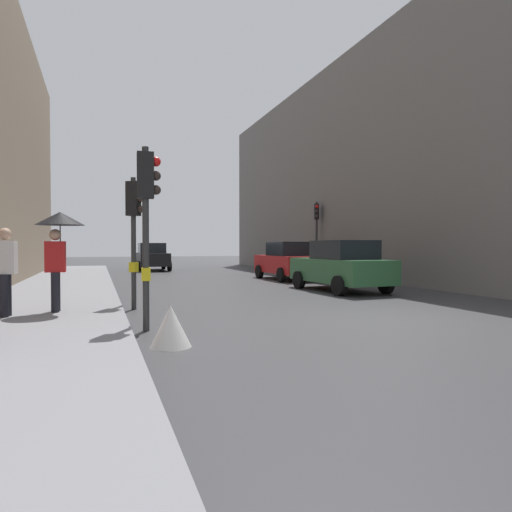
# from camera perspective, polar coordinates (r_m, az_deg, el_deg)

# --- Properties ---
(ground_plane) EXTENTS (120.00, 120.00, 0.00)m
(ground_plane) POSITION_cam_1_polar(r_m,az_deg,el_deg) (10.29, 16.34, -7.56)
(ground_plane) COLOR #38383A
(sidewalk_kerb) EXTENTS (3.42, 40.00, 0.16)m
(sidewalk_kerb) POSITION_cam_1_polar(r_m,az_deg,el_deg) (14.39, -23.95, -4.78)
(sidewalk_kerb) COLOR gray
(sidewalk_kerb) RESTS_ON ground
(building_facade_right) EXTENTS (12.00, 33.60, 10.90)m
(building_facade_right) POSITION_cam_1_polar(r_m,az_deg,el_deg) (26.63, 21.90, 9.56)
(building_facade_right) COLOR slate
(building_facade_right) RESTS_ON ground
(traffic_light_near_left) EXTENTS (0.44, 0.26, 3.38)m
(traffic_light_near_left) POSITION_cam_1_polar(r_m,az_deg,el_deg) (8.60, -13.56, 6.34)
(traffic_light_near_left) COLOR #2D2D2D
(traffic_light_near_left) RESTS_ON ground
(traffic_light_near_right) EXTENTS (0.44, 0.37, 3.25)m
(traffic_light_near_right) POSITION_cam_1_polar(r_m,az_deg,el_deg) (11.56, -15.06, 4.57)
(traffic_light_near_right) COLOR #2D2D2D
(traffic_light_near_right) RESTS_ON ground
(traffic_light_mid_street) EXTENTS (0.33, 0.45, 3.92)m
(traffic_light_mid_street) POSITION_cam_1_polar(r_m,az_deg,el_deg) (24.37, 7.63, 3.92)
(traffic_light_mid_street) COLOR #2D2D2D
(traffic_light_mid_street) RESTS_ON ground
(car_green_estate) EXTENTS (2.19, 4.29, 1.76)m
(car_green_estate) POSITION_cam_1_polar(r_m,az_deg,el_deg) (16.00, 10.64, -1.23)
(car_green_estate) COLOR #2D6038
(car_green_estate) RESTS_ON ground
(car_dark_suv) EXTENTS (2.02, 4.20, 1.76)m
(car_dark_suv) POSITION_cam_1_polar(r_m,az_deg,el_deg) (29.89, -12.95, -0.09)
(car_dark_suv) COLOR black
(car_dark_suv) RESTS_ON ground
(car_red_sedan) EXTENTS (2.08, 4.23, 1.76)m
(car_red_sedan) POSITION_cam_1_polar(r_m,az_deg,el_deg) (21.15, 4.06, -0.61)
(car_red_sedan) COLOR red
(car_red_sedan) RESTS_ON ground
(pedestrian_with_umbrella) EXTENTS (1.00, 1.00, 2.14)m
(pedestrian_with_umbrella) POSITION_cam_1_polar(r_m,az_deg,el_deg) (10.59, -23.58, 2.63)
(pedestrian_with_umbrella) COLOR black
(pedestrian_with_umbrella) RESTS_ON sidewalk_kerb
(pedestrian_with_black_backpack) EXTENTS (0.63, 0.37, 1.77)m
(pedestrian_with_black_backpack) POSITION_cam_1_polar(r_m,az_deg,el_deg) (10.34, -29.25, -1.15)
(pedestrian_with_black_backpack) COLOR black
(pedestrian_with_black_backpack) RESTS_ON sidewalk_kerb
(warning_sign_triangle) EXTENTS (0.64, 0.64, 0.65)m
(warning_sign_triangle) POSITION_cam_1_polar(r_m,az_deg,el_deg) (7.23, -10.69, -8.67)
(warning_sign_triangle) COLOR silver
(warning_sign_triangle) RESTS_ON ground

